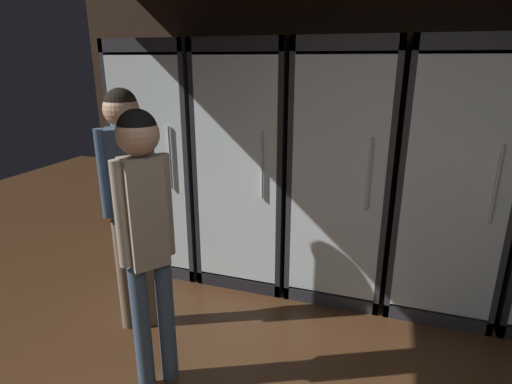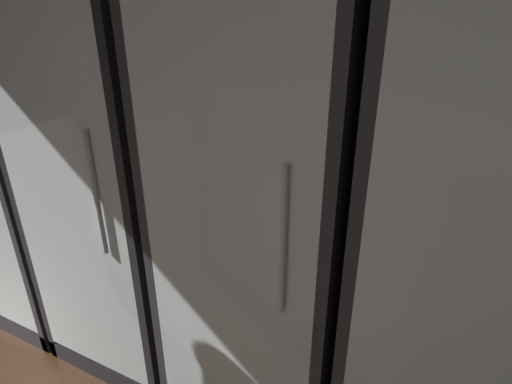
{
  "view_description": "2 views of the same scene",
  "coord_description": "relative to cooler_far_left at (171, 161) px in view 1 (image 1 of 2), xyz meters",
  "views": [
    {
      "loc": [
        -0.21,
        -0.4,
        1.81
      ],
      "look_at": [
        -1.24,
        2.68,
        0.76
      ],
      "focal_mm": 28.87,
      "sensor_mm": 36.0,
      "label": 1
    },
    {
      "loc": [
        0.06,
        1.39,
        1.71
      ],
      "look_at": [
        -0.52,
        2.54,
        1.13
      ],
      "focal_mm": 28.68,
      "sensor_mm": 36.0,
      "label": 2
    }
  ],
  "objects": [
    {
      "name": "wall_back",
      "position": [
        2.06,
        0.31,
        0.44
      ],
      "size": [
        6.0,
        0.06,
        2.8
      ],
      "primitive_type": "cube",
      "color": "black",
      "rests_on": "ground"
    },
    {
      "name": "cooler_center",
      "position": [
        1.51,
        -0.0,
        0.0
      ],
      "size": [
        0.72,
        0.64,
        1.96
      ],
      "color": "#2B2B30",
      "rests_on": "ground"
    },
    {
      "name": "cooler_left",
      "position": [
        0.75,
        -0.0,
        0.0
      ],
      "size": [
        0.72,
        0.64,
        1.96
      ],
      "color": "black",
      "rests_on": "ground"
    },
    {
      "name": "cooler_right",
      "position": [
        2.26,
        -0.0,
        0.01
      ],
      "size": [
        0.72,
        0.64,
        1.96
      ],
      "color": "#2B2B30",
      "rests_on": "ground"
    },
    {
      "name": "shopper_far",
      "position": [
        0.68,
        -1.44,
        0.06
      ],
      "size": [
        0.23,
        0.26,
        1.59
      ],
      "color": "#384C66",
      "rests_on": "ground"
    },
    {
      "name": "shopper_near",
      "position": [
        0.26,
        -0.98,
        0.07
      ],
      "size": [
        0.31,
        0.26,
        1.65
      ],
      "color": "#72604C",
      "rests_on": "ground"
    },
    {
      "name": "cooler_far_left",
      "position": [
        0.0,
        0.0,
        0.0
      ],
      "size": [
        0.72,
        0.64,
        1.96
      ],
      "color": "#2B2B30",
      "rests_on": "ground"
    }
  ]
}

